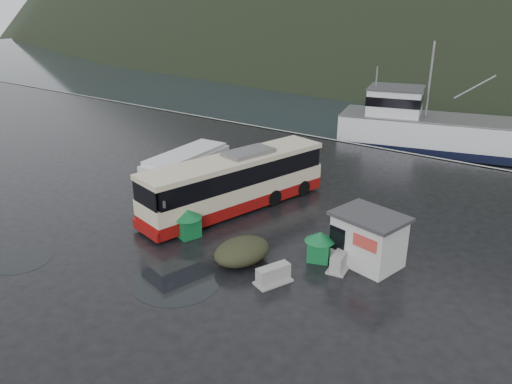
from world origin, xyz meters
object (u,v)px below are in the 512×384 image
Objects in this scene: waste_bin_left at (188,236)px; jersey_barrier_a at (273,283)px; waste_bin_right at (319,259)px; white_van at (188,192)px; ticket_kiosk at (366,262)px; coach_bus at (236,208)px; dome_tent at (242,262)px; fishing_trawler at (455,138)px; jersey_barrier_b at (340,268)px.

jersey_barrier_a is (6.34, -1.24, 0.00)m from waste_bin_left.
white_van is at bearing 165.75° from waste_bin_right.
ticket_kiosk is at bearing 17.97° from waste_bin_left.
coach_bus reaches higher than white_van.
ticket_kiosk is at bearing 57.30° from jersey_barrier_a.
white_van is 2.23× the size of dome_tent.
waste_bin_left is at bearing 168.94° from jersey_barrier_a.
white_van is (-4.21, 0.25, 0.00)m from coach_bus.
coach_bus reaches higher than ticket_kiosk.
dome_tent is at bearing -140.52° from waste_bin_right.
dome_tent is 0.92× the size of ticket_kiosk.
coach_bus is 7.67m from waste_bin_right.
coach_bus is 4.50m from waste_bin_left.
waste_bin_right is (6.99, 1.85, 0.00)m from waste_bin_left.
jersey_barrier_a is 0.07× the size of fishing_trawler.
dome_tent is (4.28, -5.05, 0.00)m from coach_bus.
waste_bin_left is at bearing -116.66° from fishing_trawler.
jersey_barrier_b is at bearing 28.86° from dome_tent.
waste_bin_left is 4.11m from dome_tent.
white_van reaches higher than ticket_kiosk.
fishing_trawler is (6.25, 28.67, 0.00)m from waste_bin_left.
white_van is at bearing 150.92° from jersey_barrier_a.
jersey_barrier_b is at bearing -6.28° from waste_bin_right.
waste_bin_right is at bearing -18.62° from white_van.
jersey_barrier_a is (6.55, -5.73, 0.00)m from coach_bus.
coach_bus is 25.02m from fishing_trawler.
fishing_trawler reaches higher than jersey_barrier_a.
dome_tent is 2.37m from jersey_barrier_a.
waste_bin_right reaches higher than jersey_barrier_b.
ticket_kiosk is at bearing 35.15° from dome_tent.
waste_bin_right is at bearing -6.59° from coach_bus.
jersey_barrier_a is (-2.67, -4.16, 0.00)m from ticket_kiosk.
white_van reaches higher than dome_tent.
jersey_barrier_b is 27.02m from fishing_trawler.
waste_bin_left is 1.05× the size of waste_bin_right.
ticket_kiosk is (13.44, -1.82, 0.00)m from white_van.
jersey_barrier_b reaches higher than jersey_barrier_a.
waste_bin_left is 0.52× the size of dome_tent.
dome_tent is 4.71m from jersey_barrier_b.
white_van is at bearing -128.40° from fishing_trawler.
coach_bus is at bearing -7.81° from white_van.
fishing_trawler is at bearing 94.13° from jersey_barrier_b.
waste_bin_right is 1.21m from jersey_barrier_b.
jersey_barrier_b is at bearing -111.45° from ticket_kiosk.
waste_bin_left is (0.21, -4.49, 0.00)m from coach_bus.
jersey_barrier_a is (2.27, -0.68, 0.00)m from dome_tent.
waste_bin_right is (7.20, -2.64, 0.00)m from coach_bus.
ticket_kiosk is 4.95m from jersey_barrier_a.
waste_bin_right is (11.41, -2.90, 0.00)m from white_van.
fishing_trawler is at bearing 85.73° from dome_tent.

